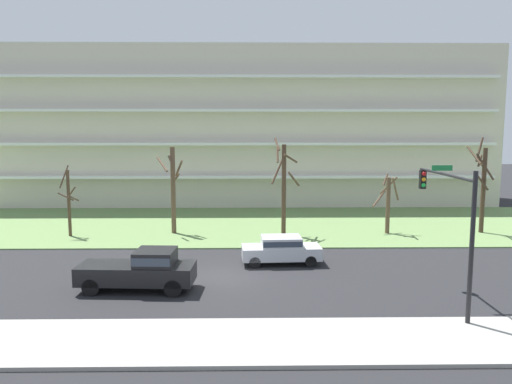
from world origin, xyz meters
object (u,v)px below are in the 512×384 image
Objects in this scene: tree_center at (284,185)px; tree_right at (388,202)px; sedan_silver_center_left at (281,249)px; traffic_signal_mast at (451,211)px; tree_far_right at (482,184)px; tree_left at (173,188)px; tree_far_left at (69,201)px; pickup_black_near_left at (142,269)px.

tree_right is at bearing 1.93° from tree_center.
tree_center is 7.61m from tree_right.
sedan_silver_center_left is 0.74× the size of traffic_signal_mast.
tree_far_right reaches higher than tree_center.
tree_left is at bearing 179.51° from tree_far_right.
tree_far_left is 22.53m from tree_right.
tree_right is 0.73× the size of traffic_signal_mast.
tree_left is at bearing -51.42° from sedan_silver_center_left.
sedan_silver_center_left is at bearing -94.97° from tree_center.
tree_far_left is 0.72× the size of tree_center.
tree_left is 15.43m from tree_right.
pickup_black_near_left is at bearing -150.26° from tree_far_right.
traffic_signal_mast is (13.48, -2.48, 3.17)m from pickup_black_near_left.
tree_right reaches higher than pickup_black_near_left.
sedan_silver_center_left is at bearing -48.41° from tree_left.
tree_right is 6.93m from tree_far_right.
tree_right is at bearing -178.99° from tree_far_right.
tree_right is (22.52, 0.61, -0.20)m from tree_far_left.
tree_center reaches higher than sedan_silver_center_left.
tree_left is 1.14× the size of pickup_black_near_left.
tree_right is 0.98× the size of sedan_silver_center_left.
traffic_signal_mast is (-8.36, -14.96, 0.59)m from tree_far_right.
tree_left is at bearing 175.94° from tree_center.
tree_center is at bearing 61.15° from pickup_black_near_left.
tree_far_right reaches higher than pickup_black_near_left.
pickup_black_near_left is at bearing -140.56° from tree_right.
sedan_silver_center_left is (-14.97, -7.97, -2.72)m from tree_far_right.
tree_right is 11.41m from sedan_silver_center_left.
tree_far_left is 15.07m from tree_center.
pickup_black_near_left is (-21.84, -12.48, -2.58)m from tree_far_right.
tree_center is at bearing -178.51° from tree_far_right.
tree_far_right is at bearing -0.49° from tree_left.
tree_left is 12.89m from pickup_black_near_left.
tree_center is at bearing -178.07° from tree_right.
tree_far_left is 0.83× the size of traffic_signal_mast.
sedan_silver_center_left is at bearing -136.11° from tree_right.
tree_far_left is 25.40m from traffic_signal_mast.
sedan_silver_center_left is (-8.16, -7.85, -1.47)m from tree_right.
tree_left is 7.92m from tree_center.
tree_far_right is at bearing 1.01° from tree_right.
tree_right is at bearing 1.55° from tree_far_left.
sedan_silver_center_left is at bearing 133.39° from traffic_signal_mast.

